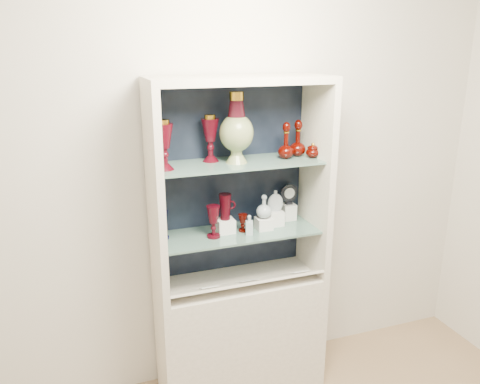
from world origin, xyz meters
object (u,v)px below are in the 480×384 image
object	(u,v)px
pedestal_lamp_left	(164,145)
pedestal_lamp_right	(210,138)
ruby_decanter_a	(286,138)
clear_round_decanter	(264,207)
flat_flask	(275,200)
lidded_bowl	(313,150)
ruby_pitcher	(225,207)
enamel_urn	(237,128)
cobalt_goblet	(162,225)
clear_square_bottle	(249,225)
ruby_goblet_tall	(213,222)
ruby_decanter_b	(298,137)
cameo_medallion	(289,194)
ruby_goblet_small	(243,223)

from	to	relation	value
pedestal_lamp_left	pedestal_lamp_right	xyz separation A→B (m)	(0.28, 0.10, -0.00)
ruby_decanter_a	clear_round_decanter	distance (m)	0.42
pedestal_lamp_right	flat_flask	distance (m)	0.55
lidded_bowl	ruby_pitcher	distance (m)	0.60
flat_flask	pedestal_lamp_right	bearing A→B (deg)	-177.74
enamel_urn	flat_flask	distance (m)	0.53
lidded_bowl	flat_flask	xyz separation A→B (m)	(-0.20, 0.07, -0.31)
pedestal_lamp_right	cobalt_goblet	distance (m)	0.55
clear_square_bottle	clear_round_decanter	size ratio (longest dim) A/B	0.87
pedestal_lamp_right	ruby_goblet_tall	size ratio (longest dim) A/B	1.39
ruby_decanter_b	cameo_medallion	size ratio (longest dim) A/B	1.71
ruby_decanter_a	clear_round_decanter	world-z (taller)	ruby_decanter_a
pedestal_lamp_right	flat_flask	size ratio (longest dim) A/B	1.96
ruby_decanter_b	clear_square_bottle	bearing A→B (deg)	-165.65
ruby_goblet_tall	clear_round_decanter	size ratio (longest dim) A/B	1.37
ruby_decanter_b	ruby_pitcher	distance (m)	0.59
ruby_decanter_a	pedestal_lamp_left	bearing A→B (deg)	-178.15
ruby_goblet_tall	clear_square_bottle	distance (m)	0.21
ruby_decanter_a	cobalt_goblet	size ratio (longest dim) A/B	1.41
ruby_goblet_small	ruby_goblet_tall	bearing A→B (deg)	-171.30
pedestal_lamp_left	ruby_decanter_a	bearing A→B (deg)	1.85
enamel_urn	ruby_goblet_small	world-z (taller)	enamel_urn
ruby_decanter_b	clear_round_decanter	distance (m)	0.45
pedestal_lamp_right	ruby_decanter_b	world-z (taller)	pedestal_lamp_right
flat_flask	enamel_urn	bearing A→B (deg)	-163.36
flat_flask	ruby_decanter_a	bearing A→B (deg)	-38.79
ruby_decanter_b	lidded_bowl	size ratio (longest dim) A/B	2.54
enamel_urn	ruby_decanter_a	distance (m)	0.31
ruby_goblet_tall	cameo_medallion	bearing A→B (deg)	13.27
ruby_goblet_tall	flat_flask	xyz separation A→B (m)	(0.41, 0.06, 0.06)
ruby_decanter_b	lidded_bowl	world-z (taller)	ruby_decanter_b
ruby_goblet_tall	clear_round_decanter	bearing A→B (deg)	3.78
ruby_decanter_b	cameo_medallion	xyz separation A→B (m)	(-0.01, 0.07, -0.37)
flat_flask	cameo_medallion	world-z (taller)	cameo_medallion
ruby_decanter_a	clear_round_decanter	size ratio (longest dim) A/B	1.73
ruby_decanter_b	ruby_goblet_tall	world-z (taller)	ruby_decanter_b
clear_square_bottle	cobalt_goblet	bearing A→B (deg)	167.75
enamel_urn	clear_square_bottle	bearing A→B (deg)	-40.53
pedestal_lamp_right	ruby_goblet_small	bearing A→B (deg)	-23.04
cameo_medallion	cobalt_goblet	bearing A→B (deg)	-176.30
pedestal_lamp_right	ruby_decanter_a	xyz separation A→B (m)	(0.43, -0.08, -0.01)
ruby_decanter_b	cobalt_goblet	xyz separation A→B (m)	(-0.82, 0.02, -0.45)
enamel_urn	ruby_goblet_small	size ratio (longest dim) A/B	3.69
pedestal_lamp_left	lidded_bowl	distance (m)	0.86
ruby_decanter_b	ruby_goblet_small	size ratio (longest dim) A/B	2.16
ruby_decanter_b	ruby_goblet_tall	size ratio (longest dim) A/B	1.21
cobalt_goblet	ruby_pitcher	xyz separation A→B (m)	(0.36, -0.02, 0.07)
ruby_goblet_tall	clear_square_bottle	bearing A→B (deg)	-8.03
clear_round_decanter	enamel_urn	bearing A→B (deg)	179.82
lidded_bowl	flat_flask	distance (m)	0.37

